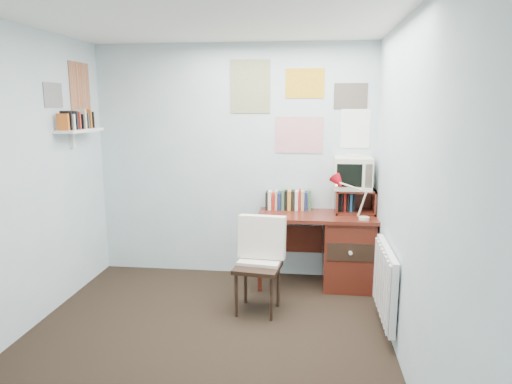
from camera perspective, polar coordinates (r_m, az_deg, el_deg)
ground at (r=3.71m, az=-7.28°, el=-19.40°), size 3.50×3.50×0.00m
back_wall at (r=4.96m, az=-2.78°, el=3.74°), size 3.00×0.02×2.50m
right_wall at (r=3.24m, az=18.84°, el=-0.69°), size 0.02×3.50×2.50m
ceiling at (r=3.27m, az=-8.41°, el=21.94°), size 3.00×3.50×0.02m
desk at (r=4.83m, az=10.74°, el=-6.93°), size 1.20×0.55×0.76m
desk_chair at (r=4.16m, az=0.22°, el=-9.43°), size 0.48×0.47×0.84m
desk_lamp at (r=4.54m, az=13.45°, el=-1.06°), size 0.30×0.27×0.38m
tv_riser at (r=4.82m, az=12.25°, el=-1.11°), size 0.40×0.30×0.25m
crt_tv at (r=4.78m, az=12.02°, el=2.51°), size 0.39×0.36×0.36m
book_row at (r=4.87m, az=4.77°, el=-0.95°), size 0.60×0.14×0.22m
radiator at (r=3.98m, az=15.88°, el=-10.84°), size 0.09×0.80×0.60m
wall_shelf at (r=4.76m, az=-21.19°, el=7.19°), size 0.20×0.62×0.24m
posters_back at (r=4.85m, az=5.48°, el=10.65°), size 1.20×0.01×0.90m
posters_left at (r=4.80m, az=-22.53°, el=11.68°), size 0.01×0.70×0.60m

